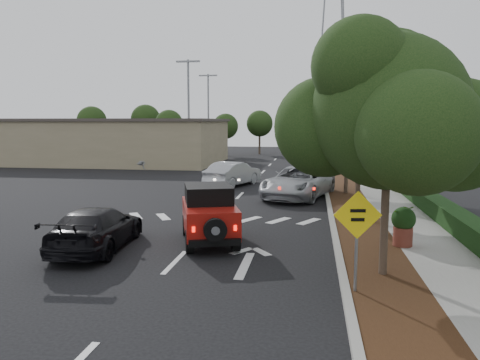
% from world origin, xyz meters
% --- Properties ---
extents(ground, '(120.00, 120.00, 0.00)m').
position_xyz_m(ground, '(0.00, 0.00, 0.00)').
color(ground, black).
rests_on(ground, ground).
extents(curb, '(0.20, 70.00, 0.15)m').
position_xyz_m(curb, '(4.60, 12.00, 0.07)').
color(curb, '#9E9B93').
rests_on(curb, ground).
extents(planting_strip, '(1.80, 70.00, 0.12)m').
position_xyz_m(planting_strip, '(5.60, 12.00, 0.06)').
color(planting_strip, black).
rests_on(planting_strip, ground).
extents(sidewalk, '(2.00, 70.00, 0.12)m').
position_xyz_m(sidewalk, '(7.50, 12.00, 0.06)').
color(sidewalk, gray).
rests_on(sidewalk, ground).
extents(hedge, '(0.80, 70.00, 0.80)m').
position_xyz_m(hedge, '(8.90, 12.00, 0.40)').
color(hedge, black).
rests_on(hedge, ground).
extents(commercial_building, '(22.00, 12.00, 4.00)m').
position_xyz_m(commercial_building, '(-16.00, 30.00, 2.00)').
color(commercial_building, '#82785A').
rests_on(commercial_building, ground).
extents(transmission_tower, '(7.00, 4.00, 28.00)m').
position_xyz_m(transmission_tower, '(6.00, 48.00, 0.00)').
color(transmission_tower, slate).
rests_on(transmission_tower, ground).
extents(street_tree_near, '(3.80, 3.80, 5.92)m').
position_xyz_m(street_tree_near, '(5.60, -0.50, 0.00)').
color(street_tree_near, black).
rests_on(street_tree_near, ground).
extents(street_tree_mid, '(3.20, 3.20, 5.32)m').
position_xyz_m(street_tree_mid, '(5.60, 6.50, 0.00)').
color(street_tree_mid, black).
rests_on(street_tree_mid, ground).
extents(street_tree_far, '(3.40, 3.40, 5.62)m').
position_xyz_m(street_tree_far, '(5.60, 13.00, 0.00)').
color(street_tree_far, black).
rests_on(street_tree_far, ground).
extents(light_pole_a, '(2.00, 0.22, 9.00)m').
position_xyz_m(light_pole_a, '(-6.50, 26.00, 0.00)').
color(light_pole_a, slate).
rests_on(light_pole_a, ground).
extents(light_pole_b, '(2.00, 0.22, 9.00)m').
position_xyz_m(light_pole_b, '(-7.50, 38.00, 0.00)').
color(light_pole_b, slate).
rests_on(light_pole_b, ground).
extents(red_jeep, '(2.55, 3.81, 1.87)m').
position_xyz_m(red_jeep, '(0.45, 2.41, 0.95)').
color(red_jeep, black).
rests_on(red_jeep, ground).
extents(silver_suv_ahead, '(4.20, 6.31, 1.61)m').
position_xyz_m(silver_suv_ahead, '(3.10, 11.88, 0.81)').
color(silver_suv_ahead, '#A8AAB0').
rests_on(silver_suv_ahead, ground).
extents(black_suv_oncoming, '(2.22, 4.70, 1.33)m').
position_xyz_m(black_suv_oncoming, '(-2.78, 0.95, 0.66)').
color(black_suv_oncoming, black).
rests_on(black_suv_oncoming, ground).
extents(silver_sedan_oncoming, '(3.11, 4.81, 1.50)m').
position_xyz_m(silver_sedan_oncoming, '(-1.00, 15.76, 0.75)').
color(silver_sedan_oncoming, '#A1A3A8').
rests_on(silver_sedan_oncoming, ground).
extents(parked_suv, '(4.48, 2.13, 1.48)m').
position_xyz_m(parked_suv, '(-8.52, 24.95, 0.74)').
color(parked_suv, '#B4B8BC').
rests_on(parked_suv, ground).
extents(speed_hump_sign, '(1.08, 0.17, 2.31)m').
position_xyz_m(speed_hump_sign, '(4.80, -1.88, 1.60)').
color(speed_hump_sign, slate).
rests_on(speed_hump_sign, ground).
extents(terracotta_planter, '(0.73, 0.73, 1.28)m').
position_xyz_m(terracotta_planter, '(6.60, 2.34, 0.86)').
color(terracotta_planter, brown).
rests_on(terracotta_planter, ground).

